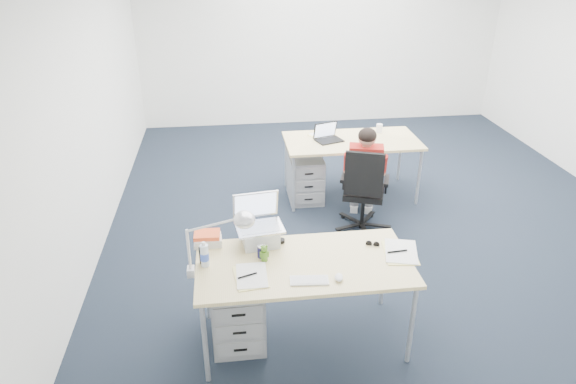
{
  "coord_description": "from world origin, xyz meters",
  "views": [
    {
      "loc": [
        -1.66,
        -5.03,
        2.89
      ],
      "look_at": [
        -1.14,
        -0.94,
        0.85
      ],
      "focal_mm": 32.0,
      "sensor_mm": 36.0,
      "label": 1
    }
  ],
  "objects": [
    {
      "name": "bear_figurine",
      "position": [
        -1.43,
        -1.82,
        0.8
      ],
      "size": [
        0.08,
        0.07,
        0.13
      ],
      "primitive_type": null,
      "rotation": [
        0.0,
        0.0,
        -0.22
      ],
      "color": "#346B1C",
      "rests_on": "desk_near"
    },
    {
      "name": "can_koozie",
      "position": [
        -1.44,
        -1.77,
        0.78
      ],
      "size": [
        0.08,
        0.08,
        0.1
      ],
      "primitive_type": "cylinder",
      "rotation": [
        0.0,
        0.0,
        0.29
      ],
      "color": "#171441",
      "rests_on": "desk_near"
    },
    {
      "name": "room",
      "position": [
        0.0,
        0.0,
        1.71
      ],
      "size": [
        6.02,
        7.02,
        2.8
      ],
      "color": "white",
      "rests_on": "ground"
    },
    {
      "name": "office_chair",
      "position": [
        -0.23,
        -0.25,
        0.28
      ],
      "size": [
        0.79,
        0.79,
        0.98
      ],
      "rotation": [
        0.0,
        0.0,
        -0.35
      ],
      "color": "black",
      "rests_on": "ground"
    },
    {
      "name": "far_cup",
      "position": [
        0.23,
        0.81,
        0.78
      ],
      "size": [
        0.09,
        0.09,
        0.11
      ],
      "primitive_type": "cylinder",
      "rotation": [
        0.0,
        0.0,
        0.26
      ],
      "color": "white",
      "rests_on": "desk_far"
    },
    {
      "name": "desk_lamp",
      "position": [
        -1.81,
        -1.95,
        0.98
      ],
      "size": [
        0.47,
        0.28,
        0.51
      ],
      "primitive_type": null,
      "rotation": [
        0.0,
        0.0,
        -0.28
      ],
      "color": "silver",
      "rests_on": "desk_near"
    },
    {
      "name": "drawer_pedestal_far",
      "position": [
        -0.73,
        0.56,
        0.28
      ],
      "size": [
        0.4,
        0.5,
        0.55
      ],
      "primitive_type": "cube",
      "color": "#9B9DA0",
      "rests_on": "ground"
    },
    {
      "name": "papers_left",
      "position": [
        -1.54,
        -2.02,
        0.74
      ],
      "size": [
        0.23,
        0.32,
        0.01
      ],
      "primitive_type": "cube",
      "rotation": [
        0.0,
        0.0,
        0.04
      ],
      "color": "#FFF393",
      "rests_on": "desk_near"
    },
    {
      "name": "far_papers",
      "position": [
        -0.49,
        0.73,
        0.73
      ],
      "size": [
        0.34,
        0.39,
        0.01
      ],
      "primitive_type": "cube",
      "rotation": [
        0.0,
        0.0,
        0.42
      ],
      "color": "white",
      "rests_on": "desk_far"
    },
    {
      "name": "sunglasses",
      "position": [
        -0.57,
        -1.72,
        0.74
      ],
      "size": [
        0.12,
        0.09,
        0.03
      ],
      "primitive_type": null,
      "rotation": [
        0.0,
        0.0,
        -0.37
      ],
      "color": "black",
      "rests_on": "desk_near"
    },
    {
      "name": "book_stack",
      "position": [
        -1.85,
        -1.54,
        0.78
      ],
      "size": [
        0.24,
        0.2,
        0.1
      ],
      "primitive_type": "cube",
      "rotation": [
        0.0,
        0.0,
        0.21
      ],
      "color": "silver",
      "rests_on": "desk_near"
    },
    {
      "name": "headphones",
      "position": [
        -1.34,
        -1.58,
        0.75
      ],
      "size": [
        0.21,
        0.18,
        0.03
      ],
      "primitive_type": null,
      "rotation": [
        0.0,
        0.0,
        -0.19
      ],
      "color": "black",
      "rests_on": "desk_near"
    },
    {
      "name": "computer_mouse",
      "position": [
        -0.93,
        -2.13,
        0.75
      ],
      "size": [
        0.08,
        0.11,
        0.03
      ],
      "primitive_type": "ellipsoid",
      "rotation": [
        0.0,
        0.0,
        -0.21
      ],
      "color": "white",
      "rests_on": "desk_near"
    },
    {
      "name": "dark_laptop",
      "position": [
        -0.45,
        0.59,
        0.84
      ],
      "size": [
        0.38,
        0.37,
        0.22
      ],
      "primitive_type": null,
      "rotation": [
        0.0,
        0.0,
        0.33
      ],
      "color": "black",
      "rests_on": "desk_far"
    },
    {
      "name": "seated_person",
      "position": [
        -0.19,
        -0.09,
        0.58
      ],
      "size": [
        0.45,
        0.67,
        1.15
      ],
      "rotation": [
        0.0,
        0.0,
        -0.26
      ],
      "color": "#A71E17",
      "rests_on": "ground"
    },
    {
      "name": "floor",
      "position": [
        0.0,
        0.0,
        0.0
      ],
      "size": [
        7.0,
        7.0,
        0.0
      ],
      "primitive_type": "plane",
      "color": "black",
      "rests_on": "ground"
    },
    {
      "name": "desk_far",
      "position": [
        -0.17,
        0.6,
        0.68
      ],
      "size": [
        1.6,
        0.8,
        0.73
      ],
      "color": "#CEB877",
      "rests_on": "ground"
    },
    {
      "name": "silver_laptop",
      "position": [
        -1.44,
        -1.58,
        0.92
      ],
      "size": [
        0.39,
        0.33,
        0.38
      ],
      "primitive_type": null,
      "rotation": [
        0.0,
        0.0,
        0.13
      ],
      "color": "silver",
      "rests_on": "desk_near"
    },
    {
      "name": "wireless_keyboard",
      "position": [
        -1.14,
        -2.12,
        0.74
      ],
      "size": [
        0.28,
        0.14,
        0.01
      ],
      "primitive_type": "cube",
      "rotation": [
        0.0,
        0.0,
        -0.09
      ],
      "color": "white",
      "rests_on": "desk_near"
    },
    {
      "name": "drawer_pedestal_near",
      "position": [
        -1.64,
        -1.83,
        0.28
      ],
      "size": [
        0.4,
        0.5,
        0.55
      ],
      "primitive_type": "cube",
      "color": "#9B9DA0",
      "rests_on": "ground"
    },
    {
      "name": "cordless_phone",
      "position": [
        -1.89,
        -1.8,
        0.8
      ],
      "size": [
        0.04,
        0.03,
        0.14
      ],
      "primitive_type": "cube",
      "rotation": [
        0.0,
        0.0,
        0.14
      ],
      "color": "black",
      "rests_on": "desk_near"
    },
    {
      "name": "desk_near",
      "position": [
        -1.14,
        -1.89,
        0.68
      ],
      "size": [
        1.6,
        0.8,
        0.73
      ],
      "color": "#CEB877",
      "rests_on": "ground"
    },
    {
      "name": "papers_right",
      "position": [
        -0.39,
        -1.86,
        0.74
      ],
      "size": [
        0.31,
        0.38,
        0.01
      ],
      "primitive_type": "cube",
      "rotation": [
        0.0,
        0.0,
        -0.22
      ],
      "color": "#FFF393",
      "rests_on": "desk_near"
    },
    {
      "name": "water_bottle",
      "position": [
        -1.86,
        -1.84,
        0.83
      ],
      "size": [
        0.07,
        0.07,
        0.2
      ],
      "primitive_type": "cylinder",
      "rotation": [
        0.0,
        0.0,
        0.13
      ],
      "color": "silver",
      "rests_on": "desk_near"
    }
  ]
}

